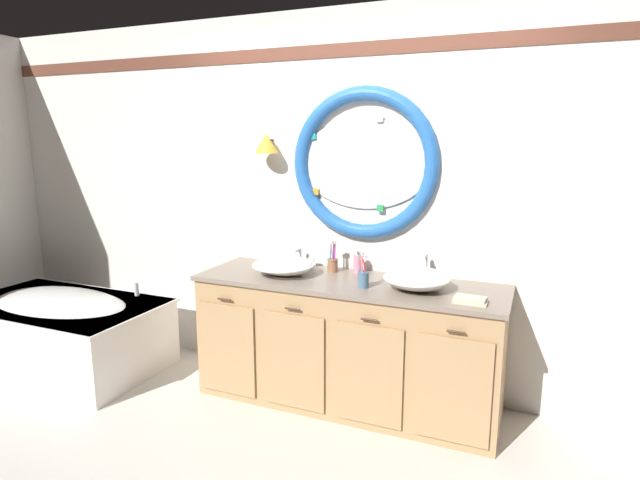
% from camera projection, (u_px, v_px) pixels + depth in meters
% --- Properties ---
extents(ground_plane, '(14.00, 14.00, 0.00)m').
position_uv_depth(ground_plane, '(322.00, 416.00, 3.36)').
color(ground_plane, silver).
extents(back_wall_assembly, '(6.40, 0.26, 2.60)m').
position_uv_depth(back_wall_assembly, '(355.00, 200.00, 3.63)').
color(back_wall_assembly, silver).
rests_on(back_wall_assembly, ground_plane).
extents(vanity_counter, '(2.01, 0.65, 0.85)m').
position_uv_depth(vanity_counter, '(347.00, 342.00, 3.47)').
color(vanity_counter, tan).
rests_on(vanity_counter, ground_plane).
extents(bathtub, '(1.57, 0.90, 0.62)m').
position_uv_depth(bathtub, '(62.00, 327.00, 4.04)').
color(bathtub, white).
rests_on(bathtub, ground_plane).
extents(sink_basin_left, '(0.43, 0.43, 0.13)m').
position_uv_depth(sink_basin_left, '(284.00, 265.00, 3.53)').
color(sink_basin_left, white).
rests_on(sink_basin_left, vanity_counter).
extents(sink_basin_right, '(0.41, 0.41, 0.13)m').
position_uv_depth(sink_basin_right, '(417.00, 278.00, 3.18)').
color(sink_basin_right, white).
rests_on(sink_basin_right, vanity_counter).
extents(faucet_set_left, '(0.24, 0.12, 0.14)m').
position_uv_depth(faucet_set_left, '(300.00, 259.00, 3.76)').
color(faucet_set_left, silver).
rests_on(faucet_set_left, vanity_counter).
extents(faucet_set_right, '(0.22, 0.12, 0.17)m').
position_uv_depth(faucet_set_right, '(425.00, 269.00, 3.41)').
color(faucet_set_right, silver).
rests_on(faucet_set_right, vanity_counter).
extents(toothbrush_holder_left, '(0.08, 0.08, 0.22)m').
position_uv_depth(toothbrush_holder_left, '(333.00, 263.00, 3.59)').
color(toothbrush_holder_left, '#996647').
rests_on(toothbrush_holder_left, vanity_counter).
extents(toothbrush_holder_right, '(0.08, 0.08, 0.22)m').
position_uv_depth(toothbrush_holder_right, '(363.00, 278.00, 3.22)').
color(toothbrush_holder_right, slate).
rests_on(toothbrush_holder_right, vanity_counter).
extents(soap_dispenser, '(0.06, 0.07, 0.16)m').
position_uv_depth(soap_dispenser, '(358.00, 263.00, 3.55)').
color(soap_dispenser, pink).
rests_on(soap_dispenser, vanity_counter).
extents(folded_hand_towel, '(0.19, 0.11, 0.04)m').
position_uv_depth(folded_hand_towel, '(470.00, 300.00, 2.92)').
color(folded_hand_towel, beige).
rests_on(folded_hand_towel, vanity_counter).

